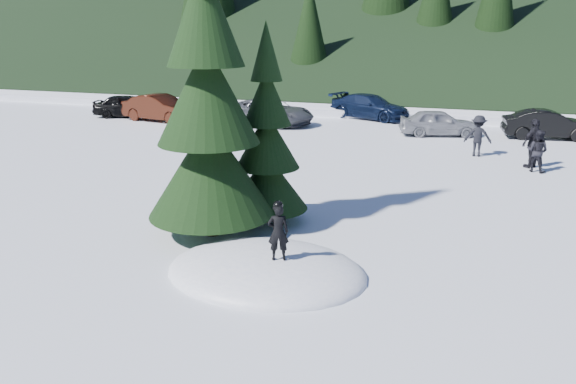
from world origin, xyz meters
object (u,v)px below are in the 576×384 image
(car_1, at_px, (161,108))
(car_5, at_px, (548,124))
(adult_1, at_px, (534,143))
(car_0, at_px, (128,106))
(car_3, at_px, (370,107))
(spruce_short, at_px, (267,147))
(adult_2, at_px, (478,136))
(spruce_tall, at_px, (208,107))
(car_4, at_px, (439,123))
(car_2, at_px, (270,112))
(adult_0, at_px, (537,151))
(child_skier, at_px, (278,232))

(car_1, height_order, car_5, car_1)
(adult_1, relative_size, car_5, 0.45)
(car_0, bearing_deg, car_3, -88.93)
(spruce_short, distance_m, adult_2, 11.92)
(spruce_tall, distance_m, adult_1, 13.66)
(spruce_short, xyz_separation_m, adult_2, (5.27, 10.61, -1.25))
(adult_2, relative_size, car_4, 0.45)
(spruce_tall, xyz_separation_m, car_2, (-4.80, 16.77, -2.61))
(spruce_tall, bearing_deg, adult_1, 51.84)
(adult_1, bearing_deg, spruce_short, 7.83)
(spruce_short, bearing_deg, car_2, 110.68)
(adult_0, height_order, car_5, adult_0)
(adult_1, bearing_deg, car_5, -143.07)
(adult_0, height_order, car_4, adult_0)
(car_3, bearing_deg, adult_1, -119.16)
(spruce_short, relative_size, car_0, 1.34)
(spruce_tall, xyz_separation_m, car_1, (-11.15, 15.72, -2.56))
(spruce_short, distance_m, car_3, 19.21)
(adult_1, distance_m, car_5, 6.72)
(adult_2, relative_size, car_1, 0.37)
(spruce_tall, relative_size, car_5, 2.05)
(car_2, distance_m, car_4, 9.15)
(spruce_short, height_order, car_2, spruce_short)
(adult_0, relative_size, car_5, 0.38)
(adult_1, height_order, car_3, adult_1)
(child_skier, bearing_deg, adult_1, -135.08)
(spruce_tall, relative_size, car_1, 1.87)
(adult_0, height_order, car_2, adult_0)
(adult_0, bearing_deg, adult_1, -55.61)
(child_skier, height_order, adult_0, child_skier)
(child_skier, xyz_separation_m, car_1, (-13.72, 17.77, -0.33))
(car_1, bearing_deg, spruce_tall, -135.10)
(car_4, bearing_deg, adult_0, -163.47)
(adult_1, distance_m, car_1, 20.13)
(car_0, relative_size, car_4, 1.05)
(adult_2, bearing_deg, spruce_short, 64.86)
(adult_2, distance_m, car_1, 17.81)
(car_1, bearing_deg, car_2, -71.05)
(spruce_short, relative_size, car_1, 1.17)
(child_skier, bearing_deg, car_1, -72.97)
(child_skier, distance_m, car_0, 24.66)
(child_skier, bearing_deg, adult_2, -125.37)
(adult_0, distance_m, adult_1, 0.67)
(car_0, height_order, car_1, car_1)
(adult_2, bearing_deg, car_2, -21.97)
(car_1, height_order, car_4, car_1)
(adult_2, bearing_deg, adult_0, 137.16)
(adult_1, bearing_deg, car_3, -93.92)
(car_2, relative_size, car_4, 1.33)
(adult_2, distance_m, car_2, 12.05)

